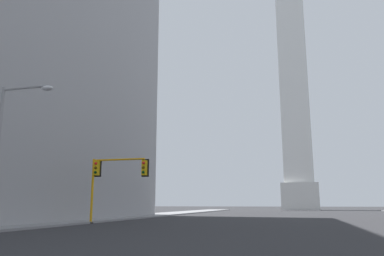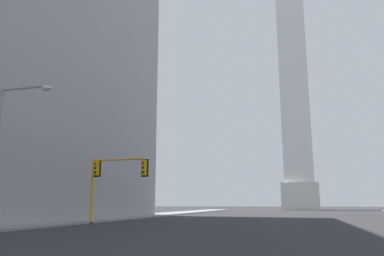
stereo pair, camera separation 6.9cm
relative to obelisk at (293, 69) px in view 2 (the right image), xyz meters
name	(u,v)px [view 2 (the right image)]	position (x,y,z in m)	size (l,w,h in m)	color
sidewalk_left	(110,218)	(-18.25, -57.64, -33.93)	(5.00, 108.08, 0.15)	gray
obelisk	(293,69)	(0.00, 0.00, 0.00)	(8.22, 8.22, 71.01)	silver
traffic_light_mid_left	(111,174)	(-14.24, -65.44, -30.34)	(4.69, 0.50, 4.83)	orange
street_lamp	(6,139)	(-15.13, -75.40, -29.31)	(3.12, 0.36, 7.54)	gray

